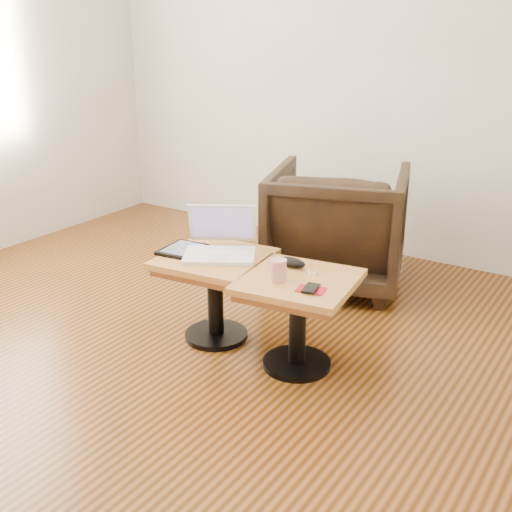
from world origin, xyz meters
The scene contains 11 objects.
room_shell centered at (0.00, 0.00, 1.35)m, with size 4.52×4.52×2.71m.
side_table_left centered at (-0.14, 0.53, 0.34)m, with size 0.55×0.55×0.46m.
side_table_right centered at (0.37, 0.50, 0.34)m, with size 0.56×0.56×0.46m.
laptop centered at (-0.13, 0.57, 0.50)m, with size 0.47×0.47×0.24m.
tablet centered at (-0.31, 0.49, 0.47)m, with size 0.21×0.25×0.02m.
charging_adapter centered at (-0.33, 0.71, 0.47)m, with size 0.04×0.04×0.02m, color white.
glasses_case centered at (0.26, 0.61, 0.48)m, with size 0.15×0.07×0.05m, color black.
striped_cup centered at (0.30, 0.43, 0.51)m, with size 0.08×0.08×0.10m, color #BB3241.
earbuds_tangle centered at (0.39, 0.58, 0.46)m, with size 0.07×0.05×0.01m.
phone_on_sleeve centered at (0.48, 0.41, 0.46)m, with size 0.14×0.12×0.02m.
armchair centered at (0.05, 1.54, 0.37)m, with size 0.80×0.82×0.74m, color black.
Camera 1 is at (1.69, -1.87, 1.58)m, focal length 45.00 mm.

